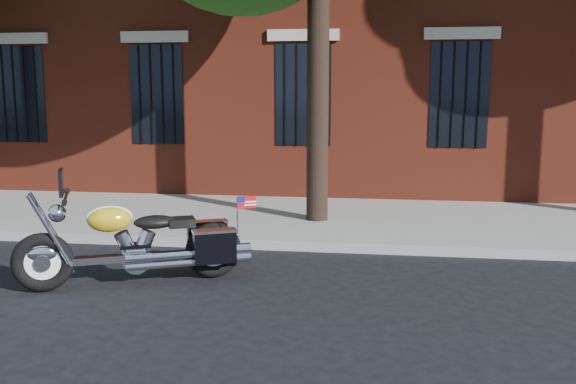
# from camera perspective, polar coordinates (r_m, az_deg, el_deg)

# --- Properties ---
(ground) EXTENTS (120.00, 120.00, 0.00)m
(ground) POSITION_cam_1_polar(r_m,az_deg,el_deg) (8.13, -2.99, -7.48)
(ground) COLOR black
(ground) RESTS_ON ground
(curb) EXTENTS (40.00, 0.16, 0.15)m
(curb) POSITION_cam_1_polar(r_m,az_deg,el_deg) (9.42, -1.37, -4.66)
(curb) COLOR gray
(curb) RESTS_ON ground
(sidewalk) EXTENTS (40.00, 3.60, 0.15)m
(sidewalk) POSITION_cam_1_polar(r_m,az_deg,el_deg) (11.23, 0.22, -2.38)
(sidewalk) COLOR gray
(sidewalk) RESTS_ON ground
(motorcycle) EXTENTS (2.72, 1.50, 1.42)m
(motorcycle) POSITION_cam_1_polar(r_m,az_deg,el_deg) (7.89, -12.76, -4.63)
(motorcycle) COLOR black
(motorcycle) RESTS_ON ground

